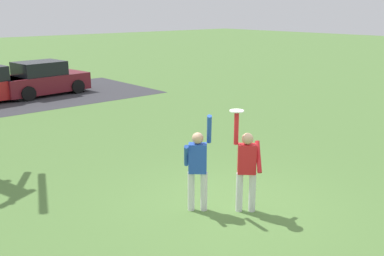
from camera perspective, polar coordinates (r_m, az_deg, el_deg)
ground_plane at (r=9.54m, az=4.33°, el=-9.79°), size 120.00×120.00×0.00m
person_catcher at (r=8.95m, az=7.01°, el=-4.77°), size 0.55×0.56×2.08m
person_defender at (r=8.92m, az=0.72°, el=-4.72°), size 0.65×0.65×2.05m
frisbee_disc at (r=8.62m, az=5.75°, el=2.19°), size 0.28×0.28×0.02m
parked_car_maroon at (r=22.45m, az=-18.55°, el=5.89°), size 4.27×2.37×1.59m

